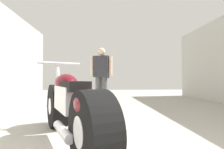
# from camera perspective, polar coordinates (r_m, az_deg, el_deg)

# --- Properties ---
(ground_plane) EXTENTS (16.65, 16.65, 0.00)m
(ground_plane) POSITION_cam_1_polar(r_m,az_deg,el_deg) (3.98, 4.88, -12.12)
(ground_plane) COLOR #A8A399
(motorcycle_maroon_cruiser) EXTENTS (1.09, 2.03, 0.99)m
(motorcycle_maroon_cruiser) POSITION_cam_1_polar(r_m,az_deg,el_deg) (2.09, -13.33, -10.34)
(motorcycle_maroon_cruiser) COLOR black
(motorcycle_maroon_cruiser) RESTS_ON ground_plane
(mechanic_in_blue) EXTENTS (0.66, 0.36, 1.65)m
(mechanic_in_blue) POSITION_cam_1_polar(r_m,az_deg,el_deg) (5.09, -3.48, 0.71)
(mechanic_in_blue) COLOR #4C4C4C
(mechanic_in_blue) RESTS_ON ground_plane
(mechanic_with_helmet) EXTENTS (0.55, 0.49, 1.63)m
(mechanic_with_helmet) POSITION_cam_1_polar(r_m,az_deg,el_deg) (6.38, -3.03, 0.64)
(mechanic_with_helmet) COLOR #4C4C4C
(mechanic_with_helmet) RESTS_ON ground_plane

